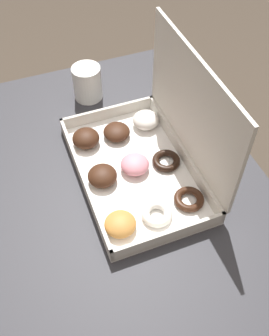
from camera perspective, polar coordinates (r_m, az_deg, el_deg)
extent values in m
plane|color=#42382D|center=(1.58, -1.72, -19.71)|extent=(8.00, 8.00, 0.00)
cube|color=#2D2D33|center=(0.94, -2.75, -4.29)|extent=(1.03, 0.72, 0.03)
cylinder|color=#2D2D33|center=(1.57, 3.02, 4.14)|extent=(0.06, 0.06, 0.71)
cube|color=white|center=(0.96, 0.00, -0.56)|extent=(0.41, 0.26, 0.01)
cube|color=beige|center=(0.92, -7.39, -1.92)|extent=(0.41, 0.01, 0.04)
cube|color=beige|center=(0.98, 6.96, 2.26)|extent=(0.41, 0.01, 0.04)
cube|color=beige|center=(1.08, -3.90, 7.99)|extent=(0.01, 0.26, 0.04)
cube|color=beige|center=(0.84, 5.05, -9.78)|extent=(0.01, 0.26, 0.04)
cube|color=beige|center=(0.88, 8.32, 8.74)|extent=(0.41, 0.01, 0.26)
ellipsoid|color=#381E11|center=(1.01, -7.08, 4.32)|extent=(0.07, 0.07, 0.04)
ellipsoid|color=#381E11|center=(0.93, -4.69, -1.12)|extent=(0.07, 0.07, 0.04)
ellipsoid|color=#B77A38|center=(0.85, -2.08, -8.13)|extent=(0.07, 0.07, 0.03)
ellipsoid|color=#381E11|center=(1.03, -2.61, 5.27)|extent=(0.07, 0.07, 0.03)
ellipsoid|color=pink|center=(0.95, 0.04, 0.54)|extent=(0.07, 0.07, 0.04)
torus|color=white|center=(0.87, 3.25, -6.66)|extent=(0.07, 0.07, 0.02)
ellipsoid|color=white|center=(1.05, 1.63, 6.99)|extent=(0.07, 0.07, 0.04)
torus|color=black|center=(0.97, 4.62, 1.05)|extent=(0.07, 0.07, 0.02)
torus|color=#381E11|center=(0.90, 7.90, -4.52)|extent=(0.07, 0.07, 0.02)
cylinder|color=white|center=(1.14, -6.86, 12.17)|extent=(0.08, 0.08, 0.10)
cylinder|color=black|center=(1.11, -7.08, 14.01)|extent=(0.07, 0.07, 0.01)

